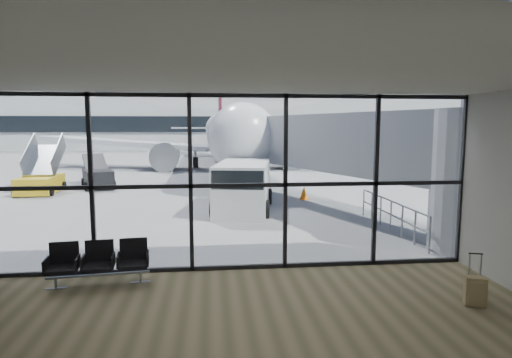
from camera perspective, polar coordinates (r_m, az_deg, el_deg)
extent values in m
plane|color=slate|center=(50.84, -5.29, 2.86)|extent=(220.00, 220.00, 0.00)
cube|color=brown|center=(7.68, -0.16, -21.60)|extent=(12.00, 8.00, 0.01)
cube|color=silver|center=(6.79, -0.17, 13.92)|extent=(12.00, 8.00, 0.02)
cube|color=beige|center=(3.14, 7.88, -20.26)|extent=(12.00, 0.02, 4.50)
cube|color=white|center=(10.82, -2.35, -0.59)|extent=(12.00, 0.04, 4.50)
cube|color=black|center=(11.32, -2.29, -11.64)|extent=(12.00, 0.12, 0.10)
cube|color=black|center=(10.83, -2.35, -0.85)|extent=(12.00, 0.12, 0.10)
cube|color=black|center=(10.75, -2.41, 11.06)|extent=(12.00, 0.12, 0.10)
cube|color=black|center=(11.19, -21.08, -0.81)|extent=(0.10, 0.12, 4.50)
cube|color=black|center=(10.81, -8.71, -0.67)|extent=(0.10, 0.12, 4.50)
cube|color=black|center=(10.97, 3.92, -0.50)|extent=(0.10, 0.12, 4.50)
cube|color=black|center=(11.62, 15.65, -0.32)|extent=(0.10, 0.12, 4.50)
cube|color=black|center=(12.71, 25.76, -0.15)|extent=(0.10, 0.12, 4.50)
cylinder|color=#929497|center=(14.21, 27.73, -0.18)|extent=(2.80, 2.80, 4.20)
cube|color=#929497|center=(19.44, 9.61, 4.93)|extent=(7.45, 14.81, 2.40)
cube|color=#929497|center=(25.84, -0.32, 5.53)|extent=(2.60, 2.20, 2.60)
cylinder|color=gray|center=(25.92, -2.07, 0.87)|extent=(0.20, 0.20, 1.80)
cylinder|color=gray|center=(26.08, 1.43, 0.91)|extent=(0.20, 0.20, 1.80)
cylinder|color=black|center=(26.06, -0.31, -0.53)|extent=(1.80, 0.56, 0.56)
cylinder|color=gray|center=(13.48, 22.12, -6.93)|extent=(0.06, 0.06, 1.10)
cylinder|color=gray|center=(14.26, 20.41, -6.11)|extent=(0.06, 0.06, 1.10)
cylinder|color=gray|center=(15.05, 18.89, -5.37)|extent=(0.06, 0.06, 1.10)
cylinder|color=gray|center=(15.85, 17.52, -4.70)|extent=(0.06, 0.06, 1.10)
cylinder|color=gray|center=(16.66, 16.28, -4.09)|extent=(0.06, 0.06, 1.10)
cylinder|color=gray|center=(17.48, 15.16, -3.54)|extent=(0.06, 0.06, 1.10)
cylinder|color=gray|center=(18.31, 14.15, -3.03)|extent=(0.06, 0.06, 1.10)
cylinder|color=gray|center=(15.75, 17.59, -2.81)|extent=(0.06, 5.40, 0.06)
cylinder|color=gray|center=(15.84, 17.52, -4.52)|extent=(0.06, 5.40, 0.06)
cube|color=#B7B7B2|center=(72.71, -5.58, 7.27)|extent=(80.00, 12.00, 8.00)
cube|color=black|center=(66.61, -5.53, 7.29)|extent=(80.00, 0.20, 2.40)
cube|color=#B7B7B2|center=(76.88, -24.96, 10.74)|extent=(10.00, 8.00, 3.00)
cube|color=#B7B7B2|center=(75.26, 8.48, 11.02)|extent=(6.00, 6.00, 2.00)
cylinder|color=#382619|center=(88.81, -27.52, 4.98)|extent=(0.50, 0.50, 3.42)
sphere|color=black|center=(88.82, -27.68, 7.68)|extent=(6.27, 6.27, 6.27)
cylinder|color=#382619|center=(86.82, -23.81, 4.91)|extent=(0.50, 0.50, 2.70)
sphere|color=black|center=(86.79, -23.92, 7.09)|extent=(4.95, 4.95, 4.95)
cylinder|color=#382619|center=(85.19, -19.95, 5.18)|extent=(0.50, 0.50, 3.06)
sphere|color=black|center=(85.18, -20.06, 7.69)|extent=(5.61, 5.61, 5.61)
cylinder|color=#382619|center=(83.96, -15.96, 5.43)|extent=(0.50, 0.50, 3.42)
sphere|color=black|center=(83.96, -16.06, 8.28)|extent=(6.27, 6.27, 6.27)
cube|color=gray|center=(10.80, -20.23, -11.89)|extent=(2.28, 0.33, 0.04)
cube|color=black|center=(10.88, -24.42, -10.86)|extent=(0.71, 0.67, 0.08)
cube|color=black|center=(11.08, -24.17, -9.08)|extent=(0.65, 0.14, 0.57)
cube|color=black|center=(10.74, -20.27, -10.89)|extent=(0.71, 0.67, 0.08)
cube|color=black|center=(10.94, -20.12, -9.08)|extent=(0.65, 0.14, 0.57)
cube|color=black|center=(10.66, -16.04, -10.87)|extent=(0.71, 0.67, 0.08)
cube|color=black|center=(10.86, -15.99, -9.04)|extent=(0.65, 0.14, 0.57)
cylinder|color=gray|center=(11.02, -25.14, -12.48)|extent=(0.06, 0.06, 0.26)
cylinder|color=gray|center=(10.75, -15.13, -12.52)|extent=(0.06, 0.06, 0.26)
cube|color=#907B50|center=(10.12, 27.18, -13.16)|extent=(0.46, 0.36, 0.60)
cube|color=#907B50|center=(10.00, 27.38, -13.41)|extent=(0.33, 0.15, 0.45)
cylinder|color=gray|center=(10.04, 26.55, -10.20)|extent=(0.03, 0.03, 0.50)
cylinder|color=gray|center=(10.10, 27.80, -10.17)|extent=(0.03, 0.03, 0.50)
cube|color=black|center=(10.00, 27.26, -8.84)|extent=(0.27, 0.12, 0.02)
cylinder|color=black|center=(10.30, 26.30, -14.49)|extent=(0.05, 0.07, 0.07)
cylinder|color=black|center=(10.35, 27.54, -14.44)|extent=(0.05, 0.07, 0.07)
cylinder|color=silver|center=(38.15, -3.80, 6.11)|extent=(4.19, 30.74, 3.79)
sphere|color=silver|center=(22.85, -1.73, 5.50)|extent=(3.79, 3.79, 3.79)
cone|color=silver|center=(56.03, -4.79, 6.71)|extent=(3.87, 6.19, 3.79)
cube|color=black|center=(23.45, -1.87, 6.79)|extent=(2.27, 1.26, 0.51)
cube|color=silver|center=(39.70, -16.55, 4.61)|extent=(15.69, 7.87, 1.21)
cylinder|color=black|center=(37.30, -11.89, 3.04)|extent=(2.19, 3.51, 2.15)
cube|color=silver|center=(55.50, -8.18, 6.77)|extent=(5.88, 2.90, 0.18)
cube|color=silver|center=(40.59, 8.53, 4.87)|extent=(15.65, 8.23, 1.21)
cylinder|color=black|center=(37.87, 4.38, 3.23)|extent=(2.19, 3.51, 2.15)
cube|color=silver|center=(55.74, -1.39, 6.84)|extent=(5.89, 3.04, 0.18)
cube|color=#4C0A1B|center=(56.11, -4.83, 10.16)|extent=(0.36, 3.89, 6.14)
cylinder|color=gray|center=(25.05, -2.13, 0.24)|extent=(0.20, 0.20, 1.43)
cylinder|color=black|center=(25.10, -2.13, -0.58)|extent=(0.27, 0.72, 0.72)
cylinder|color=black|center=(38.75, -8.05, 2.20)|extent=(0.47, 0.99, 0.98)
cylinder|color=black|center=(39.05, 0.39, 2.31)|extent=(0.47, 0.99, 0.98)
cube|color=beige|center=(18.76, -1.69, -1.00)|extent=(2.93, 5.18, 2.12)
cube|color=black|center=(16.90, -2.28, 0.11)|extent=(2.21, 1.60, 0.74)
cylinder|color=black|center=(17.45, -5.66, -3.94)|extent=(0.39, 0.78, 0.74)
cylinder|color=black|center=(17.23, 1.34, -4.04)|extent=(0.39, 0.78, 0.74)
cylinder|color=black|center=(20.55, -4.21, -2.25)|extent=(0.39, 0.78, 0.74)
cylinder|color=black|center=(20.37, 1.73, -2.32)|extent=(0.39, 0.78, 0.74)
cube|color=black|center=(27.30, -20.32, 0.08)|extent=(2.50, 3.50, 1.06)
cube|color=black|center=(28.48, -20.66, 1.95)|extent=(2.11, 2.93, 1.09)
cylinder|color=black|center=(26.22, -21.65, -0.95)|extent=(0.38, 0.57, 0.53)
cylinder|color=black|center=(26.38, -18.43, -0.77)|extent=(0.38, 0.57, 0.53)
cylinder|color=black|center=(28.32, -22.02, -0.41)|extent=(0.38, 0.57, 0.53)
cylinder|color=black|center=(28.47, -19.04, -0.24)|extent=(0.38, 0.57, 0.53)
cube|color=#B99415|center=(26.49, -26.82, -0.62)|extent=(1.89, 3.17, 0.89)
cube|color=gray|center=(27.20, -26.38, 2.29)|extent=(1.65, 2.58, 1.64)
cylinder|color=black|center=(25.79, -29.44, -1.54)|extent=(0.24, 0.50, 0.49)
cylinder|color=black|center=(25.20, -25.67, -1.50)|extent=(0.24, 0.50, 0.49)
cylinder|color=black|center=(27.85, -27.80, -0.87)|extent=(0.24, 0.50, 0.49)
cylinder|color=black|center=(27.30, -24.29, -0.82)|extent=(0.24, 0.50, 0.49)
cube|color=orange|center=(21.88, 6.40, -2.65)|extent=(0.46, 0.46, 0.03)
cone|color=orange|center=(21.84, 6.41, -1.85)|extent=(0.43, 0.43, 0.65)
cube|color=#FF330D|center=(28.10, -0.02, -0.45)|extent=(0.46, 0.46, 0.03)
cone|color=#FF330D|center=(28.06, -0.02, 0.18)|extent=(0.44, 0.44, 0.66)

